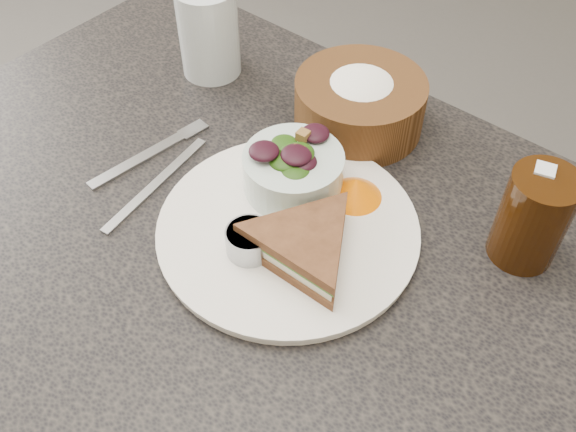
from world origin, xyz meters
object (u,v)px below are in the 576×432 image
(cola_glass, at_px, (534,214))
(water_glass, at_px, (209,31))
(dinner_plate, at_px, (288,230))
(dining_table, at_px, (259,379))
(dressing_ramekin, at_px, (249,241))
(bread_basket, at_px, (360,97))
(salad_bowl, at_px, (293,166))
(sandwich, at_px, (305,245))

(cola_glass, height_order, water_glass, water_glass)
(dinner_plate, relative_size, cola_glass, 2.34)
(dining_table, distance_m, dressing_ramekin, 0.41)
(dinner_plate, bearing_deg, dining_table, -151.25)
(bread_basket, height_order, cola_glass, cola_glass)
(dinner_plate, xyz_separation_m, cola_glass, (0.22, 0.15, 0.06))
(dining_table, bearing_deg, water_glass, 141.73)
(dining_table, xyz_separation_m, salad_bowl, (0.01, 0.07, 0.42))
(dressing_ramekin, height_order, cola_glass, cola_glass)
(dinner_plate, distance_m, water_glass, 0.34)
(salad_bowl, height_order, dressing_ramekin, salad_bowl)
(sandwich, xyz_separation_m, salad_bowl, (-0.08, 0.08, 0.01))
(bread_basket, relative_size, cola_glass, 1.35)
(dining_table, distance_m, sandwich, 0.42)
(water_glass, bearing_deg, dinner_plate, -30.94)
(cola_glass, distance_m, water_glass, 0.51)
(cola_glass, bearing_deg, sandwich, -135.97)
(sandwich, xyz_separation_m, dressing_ramekin, (-0.05, -0.03, -0.01))
(dressing_ramekin, relative_size, cola_glass, 0.41)
(dinner_plate, distance_m, cola_glass, 0.27)
(water_glass, bearing_deg, dining_table, -38.27)
(cola_glass, bearing_deg, dining_table, -146.95)
(dressing_ramekin, xyz_separation_m, bread_basket, (-0.04, 0.26, 0.02))
(dining_table, relative_size, salad_bowl, 8.40)
(dressing_ramekin, relative_size, water_glass, 0.41)
(bread_basket, distance_m, cola_glass, 0.28)
(salad_bowl, distance_m, cola_glass, 0.27)
(dining_table, relative_size, bread_basket, 5.84)
(dinner_plate, xyz_separation_m, bread_basket, (-0.05, 0.21, 0.04))
(salad_bowl, bearing_deg, bread_basket, 95.36)
(dining_table, distance_m, bread_basket, 0.48)
(bread_basket, bearing_deg, sandwich, -68.17)
(dining_table, bearing_deg, cola_glass, 33.05)
(sandwich, height_order, salad_bowl, salad_bowl)
(dinner_plate, relative_size, bread_basket, 1.73)
(dining_table, bearing_deg, sandwich, -0.58)
(salad_bowl, relative_size, dressing_ramekin, 2.27)
(salad_bowl, xyz_separation_m, dressing_ramekin, (0.03, -0.11, -0.02))
(dinner_plate, bearing_deg, salad_bowl, 123.96)
(sandwich, relative_size, bread_basket, 0.90)
(dinner_plate, height_order, water_glass, water_glass)
(sandwich, height_order, water_glass, water_glass)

